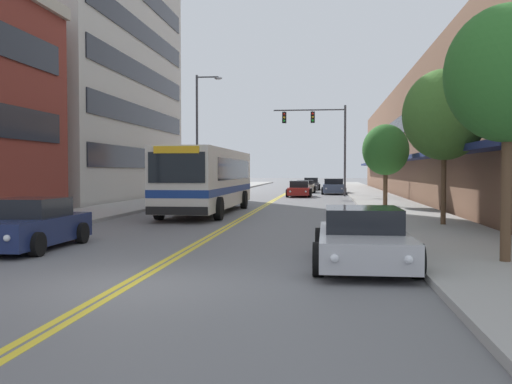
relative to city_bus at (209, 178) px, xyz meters
The scene contains 20 objects.
ground_plane 19.29m from the city_bus, 83.61° to the left, with size 240.00×240.00×0.00m, color slate.
sidewalk_left 19.86m from the city_bus, 105.28° to the left, with size 3.71×106.00×0.15m.
sidewalk_right 21.39m from the city_bus, 63.57° to the left, with size 3.71×106.00×0.15m.
centre_line 19.29m from the city_bus, 83.61° to the left, with size 0.34×106.00×0.01m.
office_tower_left 21.52m from the city_bus, 137.51° to the left, with size 12.08×21.69×26.97m.
storefront_row_right 24.80m from the city_bus, 50.79° to the left, with size 9.10×68.00×9.12m.
city_bus is the anchor object (origin of this frame).
car_navy_parked_left_near 13.69m from the city_bus, 99.16° to the right, with size 2.14×4.26×1.35m.
car_charcoal_parked_left_mid 11.09m from the city_bus, 101.86° to the left, with size 2.07×4.27×1.15m.
car_silver_parked_right_foreground 16.52m from the city_bus, 66.48° to the right, with size 2.14×4.73×1.27m.
car_slate_blue_parked_right_mid 24.57m from the city_bus, 74.66° to the left, with size 2.17×4.21×1.39m.
car_dark_grey_moving_lead 35.35m from the city_bus, 83.16° to the left, with size 1.97×4.73×1.34m.
car_red_moving_second 18.66m from the city_bus, 78.67° to the left, with size 1.97×4.47×1.28m.
car_champagne_moving_third 27.59m from the city_bus, 82.09° to the left, with size 2.02×4.45×1.18m.
traffic_signal_mast 20.47m from the city_bus, 74.32° to the left, with size 5.96×0.38×7.45m.
street_lamp_left_far 12.09m from the city_bus, 104.67° to the left, with size 1.89×0.28×8.75m.
street_tree_right_near 18.07m from the city_bus, 57.65° to the right, with size 2.65×2.65×5.46m.
street_tree_right_mid 12.19m from the city_bus, 33.34° to the right, with size 2.98×2.98×5.60m.
street_tree_right_far 10.12m from the city_bus, 25.32° to the left, with size 2.55×2.55×4.51m.
fire_hydrant 12.01m from the city_bus, 47.43° to the right, with size 0.32×0.24×0.79m.
Camera 1 is at (3.61, -9.93, 2.09)m, focal length 40.00 mm.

